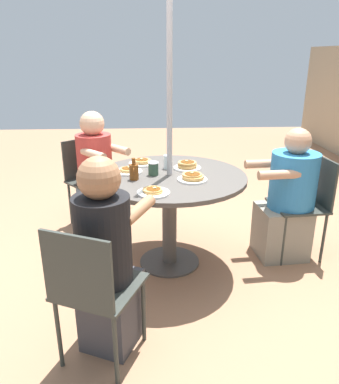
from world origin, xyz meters
TOP-DOWN VIEW (x-y plane):
  - ground_plane at (0.00, 0.00)m, footprint 12.00×12.00m
  - patio_table at (0.00, 0.00)m, footprint 1.17×1.17m
  - umbrella_pole at (0.00, 0.00)m, footprint 0.04×0.04m
  - patio_chair_north at (-0.10, 1.14)m, footprint 0.44×0.44m
  - diner_north at (-0.08, 0.97)m, footprint 0.41×0.56m
  - patio_chair_east at (-0.85, -0.76)m, footprint 0.57×0.57m
  - diner_east at (-0.73, -0.65)m, footprint 0.57×0.55m
  - patio_chair_south at (1.05, -0.46)m, footprint 0.53×0.53m
  - diner_south at (0.90, -0.39)m, footprint 0.55×0.46m
  - pancake_plate_a at (-0.30, -0.21)m, footprint 0.22×0.22m
  - pancake_plate_b at (-0.15, 0.15)m, footprint 0.22×0.22m
  - pancake_plate_c at (-0.08, -0.32)m, footprint 0.22×0.22m
  - pancake_plate_d at (0.41, -0.13)m, footprint 0.22×0.22m
  - pancake_plate_e at (0.15, 0.16)m, footprint 0.22×0.22m
  - syrup_bottle at (0.10, -0.26)m, footprint 0.09×0.07m
  - coffee_cup at (0.00, -0.12)m, footprint 0.08×0.08m
  - drinking_glass_a at (-0.16, -0.01)m, footprint 0.06×0.06m

SIDE VIEW (x-z plane):
  - ground_plane at x=0.00m, z-range 0.00..0.00m
  - diner_north at x=-0.08m, z-range -0.06..1.03m
  - patio_chair_north at x=-0.10m, z-range 0.07..0.91m
  - patio_chair_east at x=-0.85m, z-range 0.07..0.91m
  - patio_chair_south at x=1.05m, z-range 0.07..0.91m
  - diner_east at x=-0.73m, z-range -0.04..1.10m
  - diner_south at x=0.90m, z-range -0.03..1.12m
  - patio_table at x=0.00m, z-range 0.25..1.01m
  - pancake_plate_d at x=0.41m, z-range 0.75..0.80m
  - pancake_plate_c at x=-0.08m, z-range 0.75..0.80m
  - pancake_plate_a at x=-0.30m, z-range 0.75..0.80m
  - pancake_plate_e at x=0.15m, z-range 0.75..0.81m
  - pancake_plate_b at x=-0.15m, z-range 0.75..0.82m
  - coffee_cup at x=0.00m, z-range 0.76..0.86m
  - drinking_glass_a at x=-0.16m, z-range 0.76..0.87m
  - syrup_bottle at x=0.10m, z-range 0.74..0.90m
  - umbrella_pole at x=0.00m, z-range 0.00..2.42m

